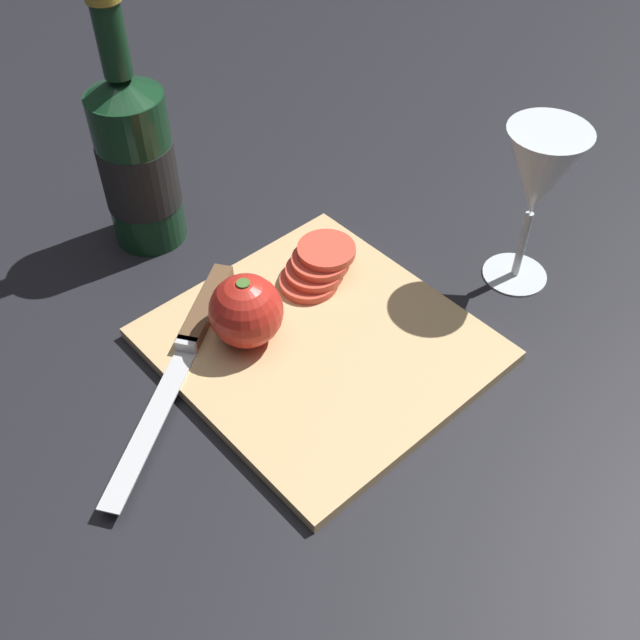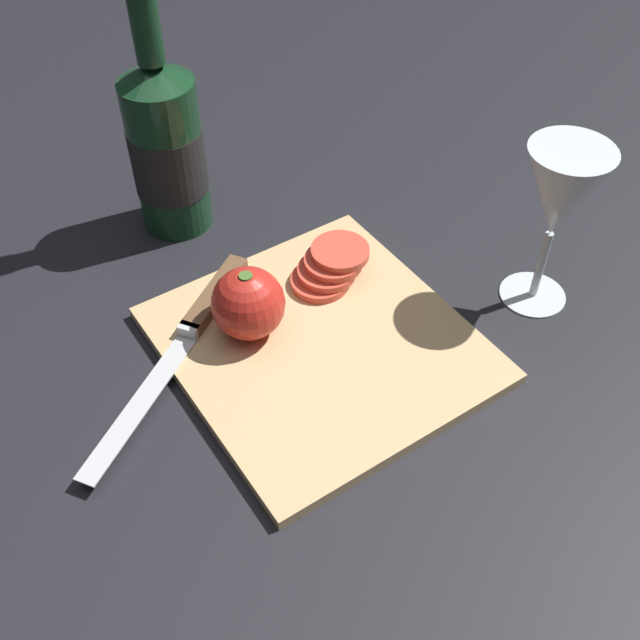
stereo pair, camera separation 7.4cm
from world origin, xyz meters
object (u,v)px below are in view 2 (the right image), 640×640
object	(u,v)px
tomato_slice_stack_near	(330,266)
knife	(201,314)
whole_tomato	(249,305)
wine_glass	(560,199)
wine_bottle	(166,147)

from	to	relation	value
tomato_slice_stack_near	knife	bearing A→B (deg)	-99.22
whole_tomato	tomato_slice_stack_near	size ratio (longest dim) A/B	0.82
whole_tomato	tomato_slice_stack_near	distance (m)	0.12
whole_tomato	tomato_slice_stack_near	world-z (taller)	whole_tomato
wine_glass	whole_tomato	bearing A→B (deg)	-111.76
wine_bottle	tomato_slice_stack_near	size ratio (longest dim) A/B	3.17
wine_glass	tomato_slice_stack_near	size ratio (longest dim) A/B	2.02
wine_bottle	knife	size ratio (longest dim) A/B	1.12
knife	tomato_slice_stack_near	bearing A→B (deg)	136.69
wine_glass	whole_tomato	xyz separation A→B (m)	(-0.12, -0.29, -0.08)
whole_tomato	knife	world-z (taller)	whole_tomato
whole_tomato	knife	size ratio (longest dim) A/B	0.29
knife	tomato_slice_stack_near	distance (m)	0.15
whole_tomato	knife	bearing A→B (deg)	-141.99
wine_glass	tomato_slice_stack_near	distance (m)	0.25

